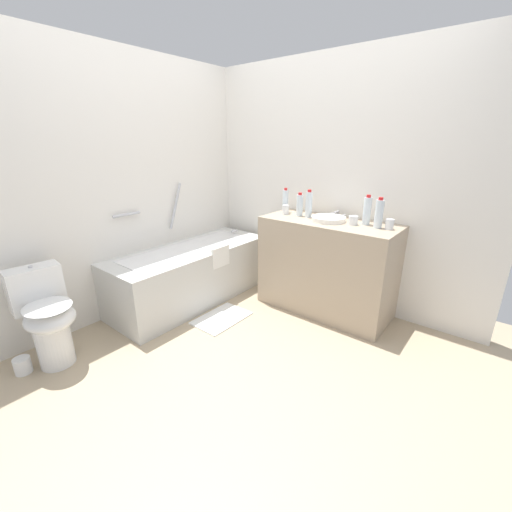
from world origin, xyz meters
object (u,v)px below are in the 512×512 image
object	(u,v)px
bathtub	(192,272)
water_bottle_2	(285,201)
water_bottle_0	(309,204)
water_bottle_1	(367,211)
drinking_glass_2	(390,224)
drinking_glass_0	(286,210)
water_bottle_3	(300,205)
sink_basin	(329,219)
drinking_glass_1	(353,220)
water_bottle_4	(379,214)
sink_faucet	(338,214)
toilet	(47,316)
bath_mat	(222,318)
toilet_paper_roll	(23,365)

from	to	relation	value
bathtub	water_bottle_2	distance (m)	1.20
water_bottle_0	water_bottle_1	bearing A→B (deg)	-83.47
drinking_glass_2	water_bottle_0	bearing A→B (deg)	91.78
water_bottle_2	drinking_glass_2	distance (m)	1.04
drinking_glass_0	drinking_glass_2	xyz separation A→B (m)	(0.04, -0.99, -0.00)
water_bottle_1	water_bottle_3	bearing A→B (deg)	95.23
sink_basin	drinking_glass_1	distance (m)	0.23
water_bottle_1	water_bottle_4	size ratio (longest dim) A/B	1.01
sink_faucet	water_bottle_4	world-z (taller)	water_bottle_4
toilet	water_bottle_0	world-z (taller)	water_bottle_0
bathtub	bath_mat	xyz separation A→B (m)	(-0.12, -0.53, -0.29)
drinking_glass_0	drinking_glass_1	distance (m)	0.69
water_bottle_1	drinking_glass_1	bearing A→B (deg)	130.85
water_bottle_3	bath_mat	size ratio (longest dim) A/B	0.43
drinking_glass_1	toilet_paper_roll	distance (m)	2.77
water_bottle_1	toilet_paper_roll	size ratio (longest dim) A/B	2.16
sink_faucet	water_bottle_4	bearing A→B (deg)	-109.48
drinking_glass_2	sink_basin	bearing A→B (deg)	94.76
toilet	water_bottle_1	bearing A→B (deg)	59.43
sink_basin	drinking_glass_0	size ratio (longest dim) A/B	3.38
water_bottle_2	drinking_glass_1	world-z (taller)	water_bottle_2
water_bottle_1	drinking_glass_0	bearing A→B (deg)	95.62
drinking_glass_2	drinking_glass_1	bearing A→B (deg)	96.79
water_bottle_2	water_bottle_3	world-z (taller)	water_bottle_2
drinking_glass_0	toilet_paper_roll	xyz separation A→B (m)	(-2.20, 0.74, -0.87)
sink_faucet	drinking_glass_0	size ratio (longest dim) A/B	1.69
sink_faucet	drinking_glass_0	distance (m)	0.50
drinking_glass_2	toilet_paper_roll	distance (m)	2.96
bathtub	drinking_glass_0	xyz separation A→B (m)	(0.65, -0.70, 0.63)
water_bottle_1	water_bottle_4	distance (m)	0.13
sink_basin	sink_faucet	xyz separation A→B (m)	(0.18, 0.00, 0.01)
sink_faucet	drinking_glass_2	distance (m)	0.54
water_bottle_3	drinking_glass_1	distance (m)	0.55
water_bottle_2	bathtub	bearing A→B (deg)	137.92
water_bottle_2	toilet_paper_roll	size ratio (longest dim) A/B	2.06
toilet	bathtub	bearing A→B (deg)	94.94
water_bottle_3	water_bottle_2	bearing A→B (deg)	76.07
sink_basin	water_bottle_3	size ratio (longest dim) A/B	1.37
drinking_glass_0	drinking_glass_2	distance (m)	0.99
toilet_paper_roll	sink_basin	bearing A→B (deg)	-28.94
sink_faucet	water_bottle_2	xyz separation A→B (m)	(-0.11, 0.52, 0.09)
bathtub	drinking_glass_0	distance (m)	1.15
bathtub	water_bottle_1	distance (m)	1.79
drinking_glass_2	bath_mat	bearing A→B (deg)	125.02
sink_faucet	water_bottle_0	size ratio (longest dim) A/B	0.59
sink_basin	bathtub	bearing A→B (deg)	118.97
water_bottle_1	water_bottle_3	world-z (taller)	water_bottle_1
drinking_glass_1	toilet_paper_roll	world-z (taller)	drinking_glass_1
water_bottle_4	drinking_glass_1	size ratio (longest dim) A/B	3.22
toilet	drinking_glass_1	size ratio (longest dim) A/B	9.28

